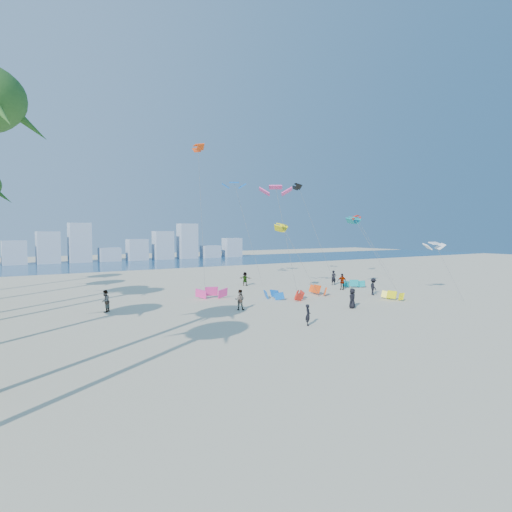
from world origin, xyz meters
TOP-DOWN VIEW (x-y plane):
  - ground at (0.00, 0.00)m, footprint 220.00×220.00m
  - ocean at (0.00, 72.00)m, footprint 220.00×220.00m
  - kitesurfer_near at (0.78, 5.66)m, footprint 0.64×0.68m
  - kitesurfer_mid at (-0.02, 13.94)m, footprint 1.09×1.07m
  - kitesurfers_far at (9.12, 18.94)m, footprint 30.21×20.48m
  - grounded_kites at (9.27, 17.65)m, footprint 21.47×13.49m
  - flying_kites at (13.64, 23.77)m, footprint 28.97×28.35m
  - distant_skyline at (-1.19, 82.00)m, footprint 85.00×3.00m

SIDE VIEW (x-z plane):
  - ground at x=0.00m, z-range 0.00..0.00m
  - ocean at x=0.00m, z-range 0.01..0.01m
  - grounded_kites at x=9.27m, z-range -0.07..0.98m
  - kitesurfer_near at x=0.78m, z-range 0.00..1.56m
  - kitesurfer_mid at x=-0.02m, z-range 0.00..1.78m
  - kitesurfers_far at x=9.12m, z-range -0.04..1.85m
  - distant_skyline at x=-1.19m, z-range -1.11..7.29m
  - flying_kites at x=13.64m, z-range 2.34..19.31m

